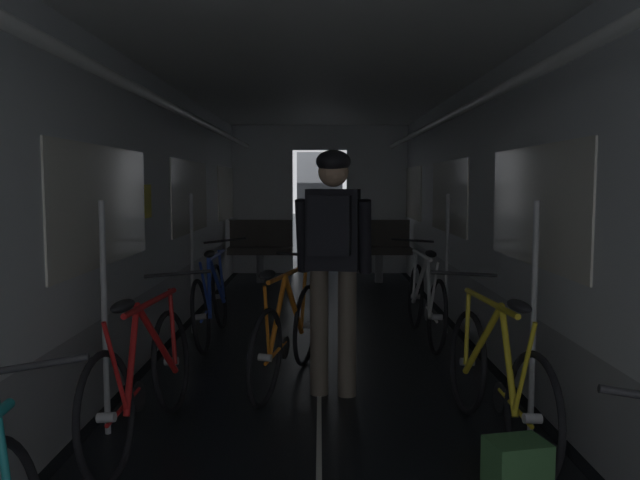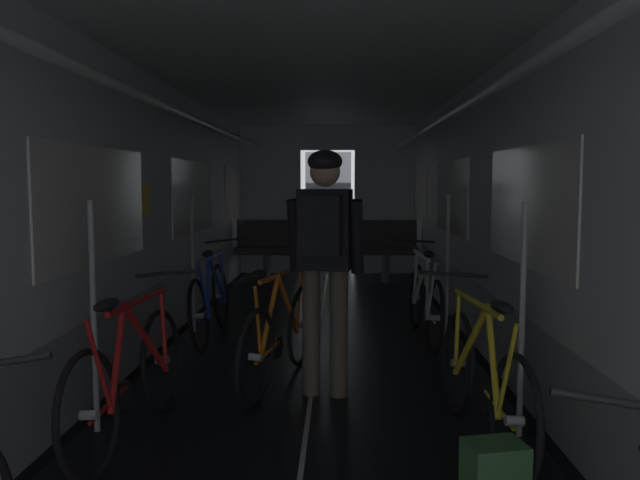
# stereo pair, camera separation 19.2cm
# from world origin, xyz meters

# --- Properties ---
(train_car_shell) EXTENTS (3.14, 12.34, 2.57)m
(train_car_shell) POSITION_xyz_m (-0.00, 3.60, 1.70)
(train_car_shell) COLOR black
(train_car_shell) RESTS_ON ground
(bench_seat_far_left) EXTENTS (0.98, 0.51, 0.95)m
(bench_seat_far_left) POSITION_xyz_m (-0.90, 8.07, 0.57)
(bench_seat_far_left) COLOR gray
(bench_seat_far_left) RESTS_ON ground
(bench_seat_far_right) EXTENTS (0.98, 0.51, 0.95)m
(bench_seat_far_right) POSITION_xyz_m (0.90, 8.07, 0.57)
(bench_seat_far_right) COLOR gray
(bench_seat_far_right) RESTS_ON ground
(bicycle_red) EXTENTS (0.44, 1.69, 0.95)m
(bicycle_red) POSITION_xyz_m (-1.01, 1.97, 0.38)
(bicycle_red) COLOR black
(bicycle_red) RESTS_ON ground
(bicycle_blue) EXTENTS (0.44, 1.69, 0.95)m
(bicycle_blue) POSITION_xyz_m (-1.03, 4.40, 0.38)
(bicycle_blue) COLOR black
(bicycle_blue) RESTS_ON ground
(bicycle_yellow) EXTENTS (0.44, 1.69, 0.94)m
(bicycle_yellow) POSITION_xyz_m (1.01, 1.96, 0.38)
(bicycle_yellow) COLOR black
(bicycle_yellow) RESTS_ON ground
(bicycle_white) EXTENTS (0.44, 1.69, 0.95)m
(bicycle_white) POSITION_xyz_m (1.01, 4.39, 0.38)
(bicycle_white) COLOR black
(bicycle_white) RESTS_ON ground
(person_cyclist_aisle) EXTENTS (0.55, 0.43, 1.73)m
(person_cyclist_aisle) POSITION_xyz_m (0.09, 2.79, 1.07)
(person_cyclist_aisle) COLOR brown
(person_cyclist_aisle) RESTS_ON ground
(bicycle_orange_in_aisle) EXTENTS (0.56, 1.65, 0.94)m
(bicycle_orange_in_aisle) POSITION_xyz_m (-0.24, 3.06, 0.38)
(bicycle_orange_in_aisle) COLOR black
(bicycle_orange_in_aisle) RESTS_ON ground
(backpack_on_floor) EXTENTS (0.30, 0.25, 0.34)m
(backpack_on_floor) POSITION_xyz_m (0.90, 1.17, 0.17)
(backpack_on_floor) COLOR #3D703D
(backpack_on_floor) RESTS_ON ground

